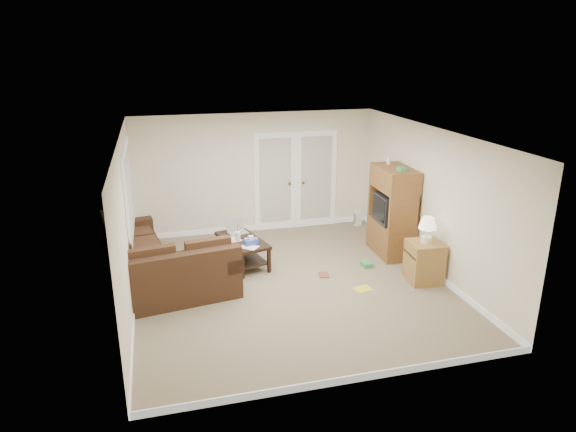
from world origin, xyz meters
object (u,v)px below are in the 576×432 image
object	(u,v)px
coffee_table	(242,250)
side_cabinet	(425,258)
tv_armoire	(392,211)
sectional_sofa	(154,264)

from	to	relation	value
coffee_table	side_cabinet	size ratio (longest dim) A/B	1.15
side_cabinet	coffee_table	bearing A→B (deg)	156.59
side_cabinet	tv_armoire	bearing A→B (deg)	94.42
sectional_sofa	coffee_table	size ratio (longest dim) A/B	2.23
sectional_sofa	side_cabinet	distance (m)	4.50
sectional_sofa	side_cabinet	bearing A→B (deg)	-22.83
coffee_table	tv_armoire	distance (m)	2.88
tv_armoire	side_cabinet	world-z (taller)	tv_armoire
coffee_table	side_cabinet	xyz separation A→B (m)	(2.82, -1.48, 0.14)
sectional_sofa	side_cabinet	xyz separation A→B (m)	(4.37, -1.05, 0.07)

